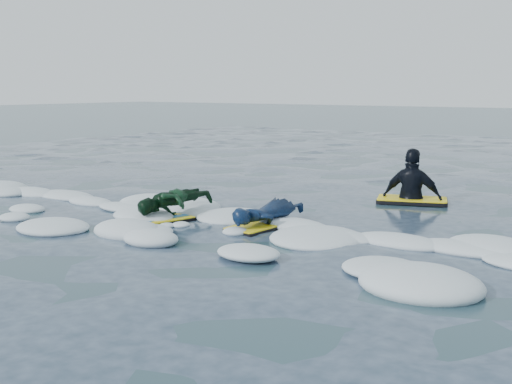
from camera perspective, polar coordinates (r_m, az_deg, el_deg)
ground at (r=8.42m, az=-6.52°, el=-4.76°), size 120.00×120.00×0.00m
foam_band at (r=9.20m, az=-2.28°, el=-3.49°), size 12.00×3.10×0.30m
prone_woman_unit at (r=9.40m, az=0.93°, el=-2.00°), size 0.60×1.50×0.38m
prone_child_unit at (r=9.96m, az=-7.28°, el=-1.12°), size 0.86×1.33×0.48m
waiting_rider_unit at (r=11.71m, az=13.70°, el=-0.67°), size 1.37×1.03×1.82m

